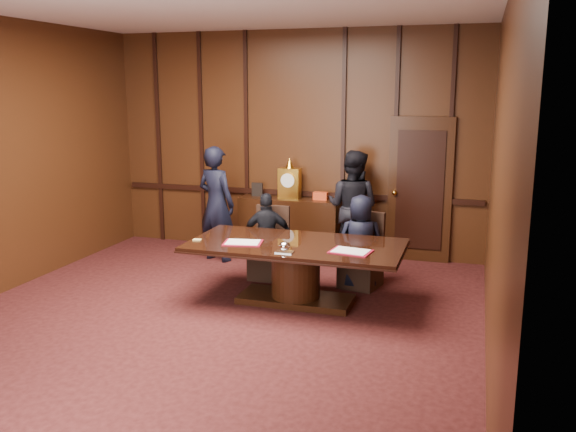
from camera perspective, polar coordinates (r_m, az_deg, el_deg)
The scene contains 13 objects.
room at distance 6.59m, azimuth -7.37°, elevation 4.03°, with size 7.00×7.04×3.50m.
sideboard at distance 9.72m, azimuth 0.15°, elevation -0.74°, with size 1.60×0.45×1.54m.
conference_table at distance 7.50m, azimuth 0.73°, elevation -4.40°, with size 2.62×1.32×0.76m.
folder_left at distance 7.44m, azimuth -4.25°, elevation -2.50°, with size 0.51×0.41×0.02m.
folder_right at distance 7.07m, azimuth 5.89°, elevation -3.31°, with size 0.50×0.39×0.02m.
inkstand at distance 7.00m, azimuth -0.32°, elevation -3.00°, with size 0.20×0.14×0.12m.
notepad at distance 7.64m, azimuth -8.51°, elevation -2.21°, with size 0.10×0.07×0.01m, color #D6B869.
chair_left at distance 8.55m, azimuth -1.77°, elevation -3.84°, with size 0.49×0.49×0.99m.
chair_right at distance 8.23m, azimuth 6.88°, elevation -4.56°, with size 0.57×0.57×0.99m.
signatory_left at distance 8.40m, azimuth -1.95°, elevation -1.93°, with size 0.71×0.30×1.21m, color black.
signatory_right at distance 8.07m, azimuth 6.80°, elevation -2.42°, with size 0.61×0.40×1.26m, color black.
witness_left at distance 9.34m, azimuth -6.72°, elevation 1.14°, with size 0.64×0.42×1.76m, color black.
witness_right at distance 9.24m, azimuth 6.06°, elevation 0.86°, with size 0.83×0.65×1.71m, color black.
Camera 1 is at (2.81, -5.79, 2.62)m, focal length 38.00 mm.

